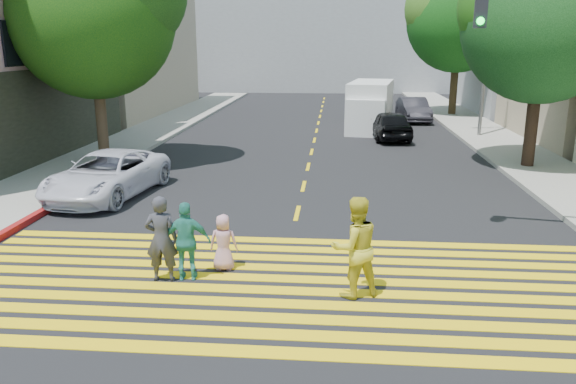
# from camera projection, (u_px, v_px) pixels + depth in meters

# --- Properties ---
(ground) EXTENTS (120.00, 120.00, 0.00)m
(ground) POSITION_uv_depth(u_px,v_px,m) (273.00, 315.00, 9.63)
(ground) COLOR black
(sidewalk_left) EXTENTS (3.00, 40.00, 0.15)m
(sidewalk_left) POSITION_uv_depth(u_px,v_px,m) (166.00, 125.00, 31.49)
(sidewalk_left) COLOR gray
(sidewalk_left) RESTS_ON ground
(sidewalk_right) EXTENTS (3.00, 60.00, 0.15)m
(sidewalk_right) POSITION_uv_depth(u_px,v_px,m) (515.00, 153.00, 23.36)
(sidewalk_right) COLOR gray
(sidewalk_right) RESTS_ON ground
(curb_red) EXTENTS (0.20, 8.00, 0.16)m
(curb_red) POSITION_uv_depth(u_px,v_px,m) (56.00, 204.00, 15.95)
(curb_red) COLOR maroon
(curb_red) RESTS_ON ground
(crosswalk) EXTENTS (13.40, 5.30, 0.01)m
(crosswalk) POSITION_uv_depth(u_px,v_px,m) (280.00, 284.00, 10.86)
(crosswalk) COLOR yellow
(crosswalk) RESTS_ON ground
(lane_line) EXTENTS (0.12, 34.40, 0.01)m
(lane_line) POSITION_uv_depth(u_px,v_px,m) (318.00, 127.00, 31.30)
(lane_line) COLOR yellow
(lane_line) RESTS_ON ground
(building_left_tan) EXTENTS (12.00, 16.00, 10.00)m
(building_left_tan) POSITION_uv_depth(u_px,v_px,m) (77.00, 35.00, 36.61)
(building_left_tan) COLOR tan
(building_left_tan) RESTS_ON ground
(building_right_grey) EXTENTS (10.00, 10.00, 10.00)m
(building_right_grey) POSITION_uv_depth(u_px,v_px,m) (556.00, 35.00, 36.00)
(building_right_grey) COLOR gray
(building_right_grey) RESTS_ON ground
(backdrop_block) EXTENTS (30.00, 8.00, 12.00)m
(backdrop_block) POSITION_uv_depth(u_px,v_px,m) (327.00, 27.00, 54.30)
(backdrop_block) COLOR gray
(backdrop_block) RESTS_ON ground
(tree_left) EXTENTS (7.04, 6.58, 8.57)m
(tree_left) POSITION_uv_depth(u_px,v_px,m) (94.00, 7.00, 20.16)
(tree_left) COLOR #463823
(tree_left) RESTS_ON ground
(tree_right_near) EXTENTS (6.99, 6.67, 8.11)m
(tree_right_near) POSITION_uv_depth(u_px,v_px,m) (546.00, 14.00, 19.37)
(tree_right_near) COLOR black
(tree_right_near) RESTS_ON ground
(tree_right_far) EXTENTS (7.14, 6.54, 9.22)m
(tree_right_far) POSITION_uv_depth(u_px,v_px,m) (460.00, 14.00, 34.26)
(tree_right_far) COLOR #362918
(tree_right_far) RESTS_ON ground
(pedestrian_man) EXTENTS (0.67, 0.47, 1.72)m
(pedestrian_man) POSITION_uv_depth(u_px,v_px,m) (161.00, 239.00, 10.86)
(pedestrian_man) COLOR #33333B
(pedestrian_man) RESTS_ON ground
(pedestrian_woman) EXTENTS (1.12, 1.01, 1.90)m
(pedestrian_woman) POSITION_uv_depth(u_px,v_px,m) (355.00, 247.00, 10.16)
(pedestrian_woman) COLOR gold
(pedestrian_woman) RESTS_ON ground
(pedestrian_child) EXTENTS (0.59, 0.39, 1.18)m
(pedestrian_child) POSITION_uv_depth(u_px,v_px,m) (223.00, 242.00, 11.46)
(pedestrian_child) COLOR #C38A9B
(pedestrian_child) RESTS_ON ground
(pedestrian_extra) EXTENTS (0.96, 0.49, 1.58)m
(pedestrian_extra) POSITION_uv_depth(u_px,v_px,m) (187.00, 241.00, 10.92)
(pedestrian_extra) COLOR teal
(pedestrian_extra) RESTS_ON ground
(white_sedan) EXTENTS (2.87, 5.10, 1.35)m
(white_sedan) POSITION_uv_depth(u_px,v_px,m) (107.00, 175.00, 16.95)
(white_sedan) COLOR silver
(white_sedan) RESTS_ON ground
(dark_car_near) EXTENTS (2.06, 4.26, 1.40)m
(dark_car_near) POSITION_uv_depth(u_px,v_px,m) (390.00, 125.00, 27.01)
(dark_car_near) COLOR black
(dark_car_near) RESTS_ON ground
(silver_car) EXTENTS (2.49, 4.66, 1.29)m
(silver_car) POSITION_uv_depth(u_px,v_px,m) (371.00, 103.00, 37.35)
(silver_car) COLOR #A7B0BB
(silver_car) RESTS_ON ground
(dark_car_parked) EXTENTS (1.75, 4.31, 1.39)m
(dark_car_parked) POSITION_uv_depth(u_px,v_px,m) (413.00, 110.00, 33.31)
(dark_car_parked) COLOR black
(dark_car_parked) RESTS_ON ground
(white_van) EXTENTS (2.82, 5.64, 2.54)m
(white_van) POSITION_uv_depth(u_px,v_px,m) (370.00, 107.00, 29.78)
(white_van) COLOR white
(white_van) RESTS_ON ground
(street_lamp) EXTENTS (2.13, 0.68, 9.48)m
(street_lamp) POSITION_uv_depth(u_px,v_px,m) (485.00, 23.00, 26.16)
(street_lamp) COLOR slate
(street_lamp) RESTS_ON ground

